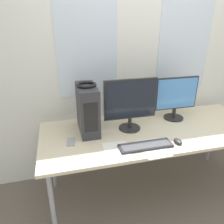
# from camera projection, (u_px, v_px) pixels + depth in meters

# --- Properties ---
(ground_plane) EXTENTS (14.00, 14.00, 0.00)m
(ground_plane) POSITION_uv_depth(u_px,v_px,m) (167.00, 223.00, 2.06)
(ground_plane) COLOR #665B51
(wall_back) EXTENTS (8.00, 0.07, 2.70)m
(wall_back) POSITION_uv_depth(u_px,v_px,m) (137.00, 60.00, 2.41)
(wall_back) COLOR silver
(wall_back) RESTS_ON ground_plane
(desk) EXTENTS (2.18, 0.87, 0.78)m
(desk) POSITION_uv_depth(u_px,v_px,m) (154.00, 133.00, 2.16)
(desk) COLOR beige
(desk) RESTS_ON ground_plane
(pc_tower) EXTENTS (0.17, 0.41, 0.44)m
(pc_tower) POSITION_uv_depth(u_px,v_px,m) (88.00, 109.00, 2.03)
(pc_tower) COLOR #2D2D33
(pc_tower) RESTS_ON desk
(headphones) EXTENTS (0.18, 0.18, 0.03)m
(headphones) POSITION_uv_depth(u_px,v_px,m) (86.00, 85.00, 1.94)
(headphones) COLOR black
(headphones) RESTS_ON pc_tower
(monitor_main) EXTENTS (0.51, 0.21, 0.50)m
(monitor_main) POSITION_uv_depth(u_px,v_px,m) (130.00, 103.00, 2.04)
(monitor_main) COLOR black
(monitor_main) RESTS_ON desk
(monitor_right_near) EXTENTS (0.47, 0.21, 0.46)m
(monitor_right_near) POSITION_uv_depth(u_px,v_px,m) (176.00, 97.00, 2.28)
(monitor_right_near) COLOR black
(monitor_right_near) RESTS_ON desk
(keyboard) EXTENTS (0.46, 0.14, 0.02)m
(keyboard) POSITION_uv_depth(u_px,v_px,m) (146.00, 146.00, 1.84)
(keyboard) COLOR #28282D
(keyboard) RESTS_ON desk
(mouse) EXTENTS (0.06, 0.10, 0.03)m
(mouse) POSITION_uv_depth(u_px,v_px,m) (178.00, 141.00, 1.90)
(mouse) COLOR #2D2D2D
(mouse) RESTS_ON desk
(cell_phone) EXTENTS (0.08, 0.14, 0.01)m
(cell_phone) POSITION_uv_depth(u_px,v_px,m) (71.00, 142.00, 1.91)
(cell_phone) COLOR #99999E
(cell_phone) RESTS_ON desk
(paper_sheet_left) EXTENTS (0.21, 0.30, 0.00)m
(paper_sheet_left) POSITION_uv_depth(u_px,v_px,m) (153.00, 148.00, 1.83)
(paper_sheet_left) COLOR white
(paper_sheet_left) RESTS_ON desk
(paper_sheet_front) EXTENTS (0.23, 0.31, 0.00)m
(paper_sheet_front) POSITION_uv_depth(u_px,v_px,m) (117.00, 151.00, 1.78)
(paper_sheet_front) COLOR white
(paper_sheet_front) RESTS_ON desk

